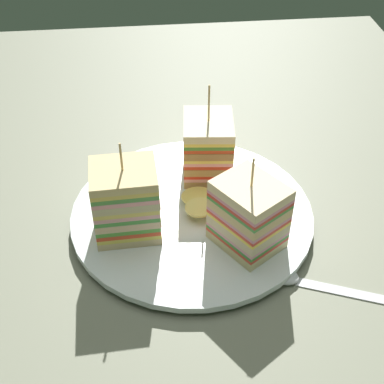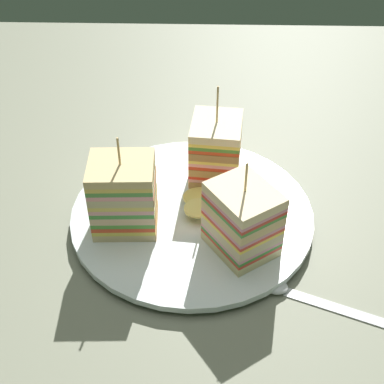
# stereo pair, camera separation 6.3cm
# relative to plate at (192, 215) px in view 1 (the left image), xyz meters

# --- Properties ---
(ground_plane) EXTENTS (1.15, 0.87, 0.02)m
(ground_plane) POSITION_rel_plate_xyz_m (0.00, 0.00, -0.02)
(ground_plane) COLOR gray
(plate) EXTENTS (0.29, 0.29, 0.01)m
(plate) POSITION_rel_plate_xyz_m (0.00, 0.00, 0.00)
(plate) COLOR white
(plate) RESTS_ON ground_plane
(sandwich_wedge_0) EXTENTS (0.09, 0.09, 0.12)m
(sandwich_wedge_0) POSITION_rel_plate_xyz_m (0.06, 0.06, 0.05)
(sandwich_wedge_0) COLOR beige
(sandwich_wedge_0) RESTS_ON plate
(sandwich_wedge_1) EXTENTS (0.08, 0.07, 0.13)m
(sandwich_wedge_1) POSITION_rel_plate_xyz_m (-0.07, 0.03, 0.04)
(sandwich_wedge_1) COLOR #DFBC7A
(sandwich_wedge_1) RESTS_ON plate
(sandwich_wedge_2) EXTENTS (0.06, 0.07, 0.12)m
(sandwich_wedge_2) POSITION_rel_plate_xyz_m (0.02, -0.08, 0.05)
(sandwich_wedge_2) COLOR beige
(sandwich_wedge_2) RESTS_ON plate
(chip_pile) EXTENTS (0.07, 0.05, 0.02)m
(chip_pile) POSITION_rel_plate_xyz_m (-0.00, 0.01, 0.01)
(chip_pile) COLOR #E8C463
(chip_pile) RESTS_ON plate
(spoon) EXTENTS (0.07, 0.14, 0.01)m
(spoon) POSITION_rel_plate_xyz_m (0.11, 0.11, -0.00)
(spoon) COLOR silver
(spoon) RESTS_ON ground_plane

